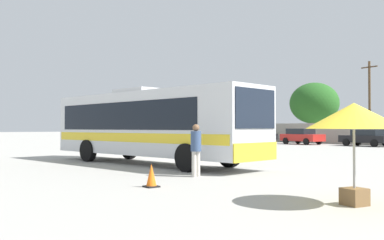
{
  "coord_description": "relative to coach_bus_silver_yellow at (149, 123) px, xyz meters",
  "views": [
    {
      "loc": [
        17.3,
        -10.64,
        1.62
      ],
      "look_at": [
        1.16,
        1.84,
        1.99
      ],
      "focal_mm": 39.54,
      "sensor_mm": 36.0,
      "label": 1
    }
  ],
  "objects": [
    {
      "name": "ground_plane",
      "position": [
        -1.15,
        10.61,
        -1.82
      ],
      "size": [
        300.0,
        300.0,
        0.0
      ],
      "primitive_type": "plane",
      "color": "#A3A099"
    },
    {
      "name": "coach_bus_silver_yellow",
      "position": [
        0.0,
        0.0,
        0.0
      ],
      "size": [
        11.73,
        4.09,
        3.4
      ],
      "color": "silver",
      "rests_on": "ground_plane"
    },
    {
      "name": "attendant_by_bus_door",
      "position": [
        5.24,
        -1.42,
        -0.84
      ],
      "size": [
        0.35,
        0.35,
        1.73
      ],
      "color": "#B7B2A8",
      "rests_on": "ground_plane"
    },
    {
      "name": "vendor_umbrella_near_gate_green",
      "position": [
        -14.4,
        4.28,
        -0.13
      ],
      "size": [
        1.87,
        1.87,
        2.01
      ],
      "color": "gray",
      "rests_on": "ground_plane"
    },
    {
      "name": "vendor_umbrella_secondary_yellow",
      "position": [
        11.26,
        -1.97,
        -0.01
      ],
      "size": [
        1.97,
        1.97,
        2.13
      ],
      "color": "gray",
      "rests_on": "ground_plane"
    },
    {
      "name": "parked_car_leftmost_black",
      "position": [
        -16.12,
        24.27,
        -1.02
      ],
      "size": [
        4.15,
        2.13,
        1.51
      ],
      "color": "black",
      "rests_on": "ground_plane"
    },
    {
      "name": "parked_car_second_red",
      "position": [
        -9.94,
        23.7,
        -1.01
      ],
      "size": [
        4.37,
        2.23,
        1.53
      ],
      "color": "red",
      "rests_on": "ground_plane"
    },
    {
      "name": "parked_car_third_black",
      "position": [
        -3.71,
        24.59,
        -1.05
      ],
      "size": [
        4.39,
        2.13,
        1.44
      ],
      "color": "black",
      "rests_on": "ground_plane"
    },
    {
      "name": "utility_pole_far",
      "position": [
        -6.91,
        30.85,
        2.59
      ],
      "size": [
        1.8,
        0.24,
        8.45
      ],
      "color": "#4C3823",
      "rests_on": "ground_plane"
    },
    {
      "name": "roadside_tree_left",
      "position": [
        -15.41,
        33.24,
        2.78
      ],
      "size": [
        5.91,
        5.91,
        7.12
      ],
      "color": "brown",
      "rests_on": "ground_plane"
    },
    {
      "name": "traffic_cone_on_apron",
      "position": [
        6.39,
        -3.87,
        -1.51
      ],
      "size": [
        0.36,
        0.36,
        0.64
      ],
      "color": "black",
      "rests_on": "ground_plane"
    }
  ]
}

